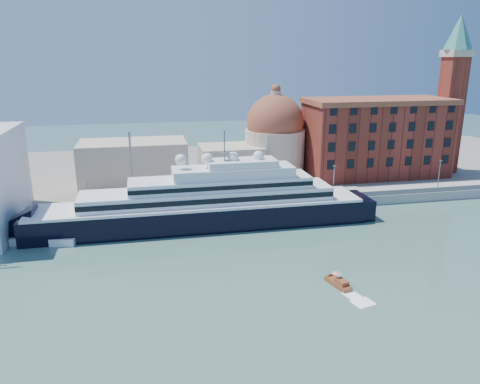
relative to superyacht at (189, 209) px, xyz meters
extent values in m
plane|color=#355C53|center=(7.65, -23.00, -4.38)|extent=(400.00, 400.00, 0.00)
cube|color=gray|center=(7.65, 11.00, -3.13)|extent=(180.00, 10.00, 2.50)
cube|color=slate|center=(7.65, 52.00, -3.38)|extent=(260.00, 72.00, 2.00)
cube|color=slate|center=(7.65, 6.50, -1.28)|extent=(180.00, 0.10, 1.20)
cube|color=black|center=(2.31, 0.00, -2.26)|extent=(75.22, 11.57, 6.27)
cone|color=black|center=(-37.23, 0.00, -2.26)|extent=(9.64, 11.57, 11.57)
cube|color=black|center=(39.92, 0.00, -2.45)|extent=(5.79, 10.61, 5.79)
cube|color=white|center=(2.31, 0.00, 1.12)|extent=(73.29, 11.77, 0.58)
cube|color=white|center=(4.24, 0.00, 2.86)|extent=(55.93, 9.64, 2.89)
cube|color=black|center=(4.24, -4.82, 2.86)|extent=(55.93, 0.15, 1.16)
cube|color=white|center=(7.13, 0.00, 5.56)|extent=(40.50, 8.68, 2.51)
cube|color=white|center=(10.02, 0.00, 7.97)|extent=(27.00, 7.71, 2.31)
cube|color=white|center=(11.95, 0.00, 9.90)|extent=(15.43, 6.75, 1.54)
cylinder|color=slate|center=(8.10, 0.00, 13.95)|extent=(0.29, 0.29, 6.75)
sphere|color=white|center=(-1.55, 0.00, 11.25)|extent=(2.51, 2.51, 2.51)
sphere|color=white|center=(4.24, 0.00, 11.25)|extent=(2.51, 2.51, 2.51)
sphere|color=white|center=(10.02, 0.00, 11.25)|extent=(2.51, 2.51, 2.51)
sphere|color=white|center=(15.81, 0.00, 11.25)|extent=(2.51, 2.51, 2.51)
cube|color=white|center=(-30.25, -3.30, -3.72)|extent=(13.83, 7.23, 1.76)
cube|color=white|center=(-28.11, -3.79, -2.29)|extent=(4.90, 3.66, 1.32)
cube|color=brown|center=(21.48, -33.37, -4.06)|extent=(3.10, 5.71, 0.91)
cube|color=brown|center=(21.71, -34.24, -3.29)|extent=(1.96, 2.55, 0.72)
cylinder|color=slate|center=(21.37, -32.93, -2.93)|extent=(0.05, 0.05, 1.45)
cone|color=red|center=(21.37, -32.93, -2.11)|extent=(1.63, 1.63, 0.36)
cube|color=maroon|center=(59.65, 29.00, 8.62)|extent=(42.00, 18.00, 22.00)
cube|color=brown|center=(59.65, 29.00, 20.12)|extent=(43.00, 19.00, 1.50)
cube|color=maroon|center=(83.65, 29.00, 15.12)|extent=(6.00, 6.00, 35.00)
cube|color=beige|center=(83.65, 29.00, 33.62)|extent=(7.00, 7.00, 2.00)
cone|color=teal|center=(83.65, 29.00, 39.62)|extent=(8.40, 8.40, 10.00)
cylinder|color=beige|center=(29.65, 35.00, 4.62)|extent=(18.00, 18.00, 14.00)
sphere|color=brown|center=(29.65, 35.00, 13.62)|extent=(17.00, 17.00, 17.00)
cylinder|color=beige|center=(29.65, 35.00, 21.62)|extent=(3.00, 3.00, 3.00)
cube|color=beige|center=(15.65, 33.00, 2.62)|extent=(18.00, 14.00, 10.00)
cube|color=beige|center=(-12.35, 35.00, 3.62)|extent=(30.00, 16.00, 12.00)
cylinder|color=slate|center=(-22.35, 8.00, 2.12)|extent=(0.24, 0.24, 8.00)
cube|color=slate|center=(-22.35, 8.00, 6.22)|extent=(0.80, 0.30, 0.25)
cylinder|color=slate|center=(7.65, 8.00, 2.12)|extent=(0.24, 0.24, 8.00)
cube|color=slate|center=(7.65, 8.00, 6.22)|extent=(0.80, 0.30, 0.25)
cylinder|color=slate|center=(37.65, 8.00, 2.12)|extent=(0.24, 0.24, 8.00)
cube|color=slate|center=(37.65, 8.00, 6.22)|extent=(0.80, 0.30, 0.25)
cylinder|color=slate|center=(67.65, 8.00, 2.12)|extent=(0.24, 0.24, 8.00)
cube|color=slate|center=(67.65, 8.00, 6.22)|extent=(0.80, 0.30, 0.25)
cylinder|color=slate|center=(-12.35, 10.00, 7.12)|extent=(0.50, 0.50, 18.00)
camera|label=1|loc=(-9.26, -99.69, 32.78)|focal=35.00mm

